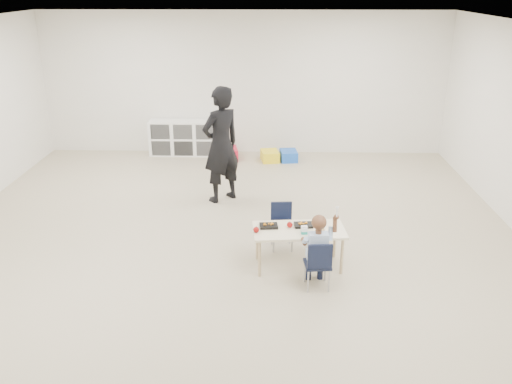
{
  "coord_description": "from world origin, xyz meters",
  "views": [
    {
      "loc": [
        0.54,
        -6.27,
        3.31
      ],
      "look_at": [
        0.36,
        0.03,
        0.85
      ],
      "focal_mm": 38.0,
      "sensor_mm": 36.0,
      "label": 1
    }
  ],
  "objects_px": {
    "table": "(298,247)",
    "adult": "(221,145)",
    "cubby_shelf": "(185,138)",
    "child": "(318,250)",
    "chair_near": "(317,263)"
  },
  "relations": [
    {
      "from": "child",
      "to": "adult",
      "type": "distance_m",
      "value": 2.99
    },
    {
      "from": "chair_near",
      "to": "adult",
      "type": "relative_size",
      "value": 0.33
    },
    {
      "from": "chair_near",
      "to": "adult",
      "type": "distance_m",
      "value": 3.02
    },
    {
      "from": "child",
      "to": "cubby_shelf",
      "type": "height_order",
      "value": "child"
    },
    {
      "from": "table",
      "to": "cubby_shelf",
      "type": "height_order",
      "value": "cubby_shelf"
    },
    {
      "from": "child",
      "to": "cubby_shelf",
      "type": "relative_size",
      "value": 0.69
    },
    {
      "from": "chair_near",
      "to": "child",
      "type": "bearing_deg",
      "value": 0.0
    },
    {
      "from": "cubby_shelf",
      "to": "child",
      "type": "bearing_deg",
      "value": -65.74
    },
    {
      "from": "chair_near",
      "to": "cubby_shelf",
      "type": "distance_m",
      "value": 5.57
    },
    {
      "from": "cubby_shelf",
      "to": "adult",
      "type": "xyz_separation_m",
      "value": [
        0.97,
        -2.43,
        0.57
      ]
    },
    {
      "from": "cubby_shelf",
      "to": "adult",
      "type": "relative_size",
      "value": 0.76
    },
    {
      "from": "chair_near",
      "to": "adult",
      "type": "height_order",
      "value": "adult"
    },
    {
      "from": "table",
      "to": "adult",
      "type": "distance_m",
      "value": 2.53
    },
    {
      "from": "adult",
      "to": "chair_near",
      "type": "bearing_deg",
      "value": 74.84
    },
    {
      "from": "chair_near",
      "to": "adult",
      "type": "xyz_separation_m",
      "value": [
        -1.32,
        2.65,
        0.62
      ]
    }
  ]
}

